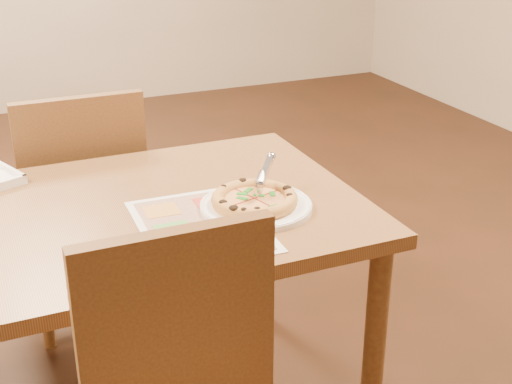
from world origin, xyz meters
name	(u,v)px	position (x,y,z in m)	size (l,w,h in m)	color
dining_table	(121,241)	(0.00, 0.00, 0.63)	(1.30, 0.85, 0.72)	brown
chair_far	(81,184)	(0.00, 0.60, 0.57)	(0.42, 0.42, 0.47)	brown
plate	(256,206)	(0.34, -0.13, 0.73)	(0.30, 0.30, 0.02)	white
pizza	(254,200)	(0.34, -0.13, 0.75)	(0.23, 0.23, 0.04)	#E59E4E
pizza_cutter	(264,174)	(0.38, -0.10, 0.80)	(0.10, 0.12, 0.09)	silver
menu	(201,225)	(0.17, -0.17, 0.72)	(0.30, 0.42, 0.01)	white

